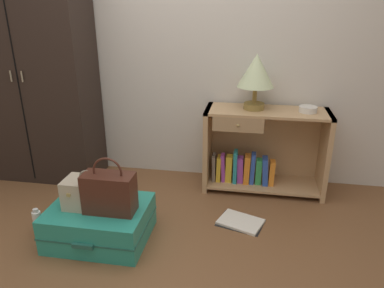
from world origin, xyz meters
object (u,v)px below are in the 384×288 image
at_px(handbag, 109,192).
at_px(open_book_on_floor, 241,222).
at_px(wardrobe, 33,71).
at_px(table_lamp, 256,73).
at_px(train_case, 88,193).
at_px(bottle, 38,223).
at_px(suitcase_large, 100,222).
at_px(bowl, 308,109).
at_px(bookshelf, 260,152).

relative_size(handbag, open_book_on_floor, 1.02).
bearing_deg(open_book_on_floor, wardrobe, 163.60).
bearing_deg(handbag, table_lamp, 47.76).
distance_m(train_case, handbag, 0.17).
height_order(wardrobe, bottle, wardrobe).
xyz_separation_m(table_lamp, train_case, (-1.07, -0.96, -0.67)).
relative_size(suitcase_large, bottle, 3.24).
relative_size(train_case, handbag, 0.81).
bearing_deg(wardrobe, open_book_on_floor, -16.40).
xyz_separation_m(wardrobe, bottle, (0.47, -0.94, -0.89)).
distance_m(wardrobe, open_book_on_floor, 2.20).
height_order(wardrobe, handbag, wardrobe).
relative_size(table_lamp, handbag, 1.16).
relative_size(suitcase_large, open_book_on_floor, 1.76).
distance_m(bowl, handbag, 1.69).
bearing_deg(wardrobe, table_lamp, 1.47).
bearing_deg(bowl, handbag, -143.81).
bearing_deg(bookshelf, bowl, -2.00).
distance_m(bowl, bottle, 2.23).
xyz_separation_m(train_case, handbag, (0.17, -0.03, 0.04)).
xyz_separation_m(bowl, train_case, (-1.50, -0.94, -0.39)).
relative_size(suitcase_large, train_case, 2.13).
height_order(wardrobe, train_case, wardrobe).
height_order(table_lamp, train_case, table_lamp).
distance_m(train_case, bottle, 0.48).
relative_size(bookshelf, suitcase_large, 1.52).
bearing_deg(wardrobe, bookshelf, 1.27).
distance_m(bookshelf, bowl, 0.54).
bearing_deg(bowl, table_lamp, 177.69).
bearing_deg(suitcase_large, table_lamp, 43.38).
relative_size(bookshelf, bowl, 7.07).
distance_m(bowl, train_case, 1.82).
height_order(handbag, bottle, handbag).
relative_size(bookshelf, handbag, 2.63).
bearing_deg(train_case, suitcase_large, 7.45).
xyz_separation_m(suitcase_large, bottle, (-0.46, -0.04, -0.03)).
distance_m(wardrobe, train_case, 1.41).
height_order(bookshelf, handbag, bookshelf).
distance_m(bottle, open_book_on_floor, 1.47).
xyz_separation_m(wardrobe, suitcase_large, (0.93, -0.90, -0.86)).
bearing_deg(table_lamp, suitcase_large, -136.62).
xyz_separation_m(table_lamp, bowl, (0.43, -0.02, -0.28)).
height_order(suitcase_large, bottle, suitcase_large).
bearing_deg(bottle, bowl, 27.16).
bearing_deg(open_book_on_floor, bottle, -164.78).
xyz_separation_m(table_lamp, open_book_on_floor, (-0.05, -0.61, -1.02)).
distance_m(train_case, open_book_on_floor, 1.14).
bearing_deg(bookshelf, train_case, -140.05).
bearing_deg(suitcase_large, bookshelf, 41.19).
bearing_deg(suitcase_large, bowl, 33.01).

